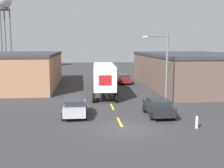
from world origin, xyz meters
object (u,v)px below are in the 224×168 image
at_px(fire_hydrant, 197,122).
at_px(street_lamp, 164,65).
at_px(parked_car_right_near, 158,107).
at_px(semi_truck, 104,76).
at_px(parked_car_left_near, 75,107).
at_px(parked_car_right_far, 124,79).
at_px(water_tower, 1,1).

bearing_deg(fire_hydrant, street_lamp, 92.70).
distance_m(parked_car_right_near, street_lamp, 5.35).
distance_m(semi_truck, fire_hydrant, 16.77).
height_order(semi_truck, parked_car_left_near, semi_truck).
xyz_separation_m(parked_car_right_far, parked_car_right_near, (0.00, -20.94, 0.00)).
distance_m(semi_truck, street_lamp, 9.76).
xyz_separation_m(street_lamp, fire_hydrant, (0.37, -7.77, -3.78)).
bearing_deg(street_lamp, water_tower, 120.68).
distance_m(parked_car_right_far, street_lamp, 17.55).
relative_size(parked_car_right_far, water_tower, 0.22).
bearing_deg(semi_truck, street_lamp, -52.35).
bearing_deg(parked_car_right_far, semi_truck, -113.11).
bearing_deg(semi_truck, water_tower, 122.54).
relative_size(parked_car_right_far, parked_car_right_near, 1.00).
relative_size(parked_car_right_near, street_lamp, 0.61).
distance_m(semi_truck, parked_car_left_near, 11.55).
distance_m(parked_car_right_far, water_tower, 42.88).
distance_m(parked_car_left_near, street_lamp, 10.01).
distance_m(semi_truck, parked_car_right_far, 10.23).
bearing_deg(fire_hydrant, semi_truck, 110.50).
height_order(parked_car_left_near, fire_hydrant, parked_car_left_near).
relative_size(semi_truck, parked_car_right_near, 2.88).
height_order(parked_car_right_near, water_tower, water_tower).
xyz_separation_m(semi_truck, fire_hydrant, (5.84, -15.61, -1.86)).
relative_size(semi_truck, water_tower, 0.63).
height_order(semi_truck, water_tower, water_tower).
relative_size(parked_car_left_near, water_tower, 0.22).
xyz_separation_m(semi_truck, street_lamp, (5.47, -7.84, 1.92)).
height_order(parked_car_right_far, parked_car_right_near, same).
xyz_separation_m(parked_car_left_near, water_tower, (-18.95, 49.97, 16.19)).
xyz_separation_m(parked_car_right_far, fire_hydrant, (1.87, -24.91, -0.33)).
relative_size(semi_truck, parked_car_left_near, 2.88).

